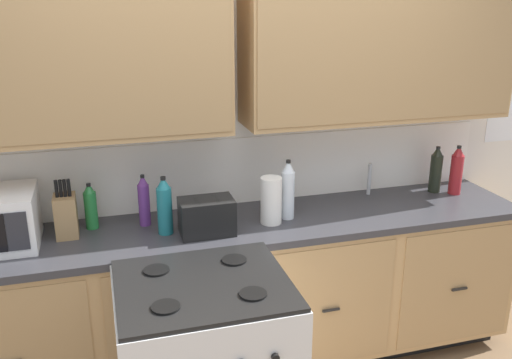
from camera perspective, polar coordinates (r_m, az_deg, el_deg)
The scene contains 12 objects.
wall_unit at distance 3.06m, azimuth -2.32°, elevation 10.25°, with size 4.44×0.40×2.60m.
counter_run at distance 3.27m, azimuth -1.19°, elevation -11.65°, with size 3.27×0.64×0.93m.
toaster at distance 2.90m, azimuth -5.07°, elevation -3.80°, with size 0.28×0.18×0.19m.
knife_block at distance 3.02m, azimuth -18.91°, elevation -3.48°, with size 0.11×0.14×0.31m.
sink_faucet at distance 3.52m, azimuth 11.53°, elevation 0.04°, with size 0.02×0.02×0.20m, color #B2B5BA.
paper_towel_roll at distance 3.02m, azimuth 1.56°, elevation -2.16°, with size 0.12×0.12×0.26m, color white.
bottle_teal at distance 2.92m, azimuth -9.36°, elevation -2.70°, with size 0.08×0.08×0.31m.
bottle_violet at distance 3.05m, azimuth -11.42°, elevation -2.14°, with size 0.06×0.06×0.28m.
bottle_clear at distance 3.07m, azimuth 3.28°, elevation -1.10°, with size 0.07×0.07×0.34m.
bottle_dark at distance 3.67m, azimuth 17.96°, elevation 0.95°, with size 0.07×0.07×0.30m.
bottle_red at distance 3.67m, azimuth 19.86°, elevation 0.87°, with size 0.08×0.08×0.31m.
bottle_green at distance 3.08m, azimuth -16.59°, elevation -2.66°, with size 0.07×0.07×0.25m.
Camera 1 is at (-0.72, -2.44, 2.12)m, focal length 39.02 mm.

